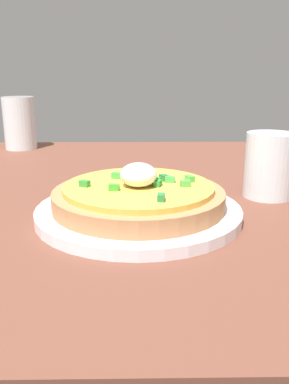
{
  "coord_description": "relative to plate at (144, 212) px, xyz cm",
  "views": [
    {
      "loc": [
        -0.48,
        -63.99,
        21.02
      ],
      "look_at": [
        0.29,
        -13.73,
        5.79
      ],
      "focal_mm": 38.34,
      "sensor_mm": 36.0,
      "label": 1
    }
  ],
  "objects": [
    {
      "name": "pizza",
      "position": [
        -0.01,
        -0.02,
        2.25
      ],
      "size": [
        22.09,
        22.09,
        5.94
      ],
      "color": "#B47A4D",
      "rests_on": "plate"
    },
    {
      "name": "dining_table",
      "position": [
        -0.29,
        13.73,
        -1.89
      ],
      "size": [
        107.61,
        85.71,
        2.4
      ],
      "primitive_type": "cube",
      "color": "brown",
      "rests_on": "ground"
    },
    {
      "name": "cup_near",
      "position": [
        -28.48,
        47.93,
        4.69
      ],
      "size": [
        7.45,
        7.45,
        12.23
      ],
      "color": "silver",
      "rests_on": "dining_table"
    },
    {
      "name": "plate",
      "position": [
        0.0,
        0.0,
        0.0
      ],
      "size": [
        26.52,
        26.52,
        1.39
      ],
      "primitive_type": "cylinder",
      "color": "white",
      "rests_on": "dining_table"
    },
    {
      "name": "cup_far",
      "position": [
        19.14,
        8.72,
        3.96
      ],
      "size": [
        7.2,
        7.2,
        9.61
      ],
      "color": "silver",
      "rests_on": "dining_table"
    }
  ]
}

